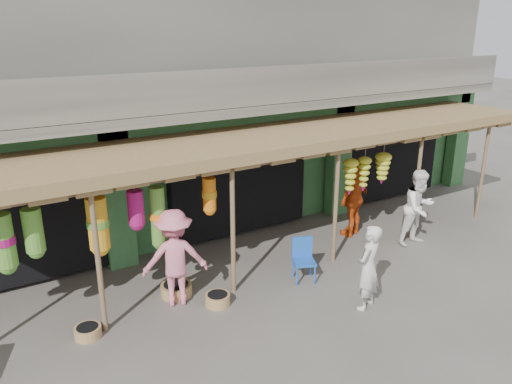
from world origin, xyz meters
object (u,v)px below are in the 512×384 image
blue_chair (303,257)px  person_right (419,208)px  person_vendor (354,197)px  person_shopper (175,258)px  person_front (368,268)px

blue_chair → person_right: person_right is taller
person_vendor → blue_chair: bearing=7.4°
person_right → person_vendor: bearing=127.8°
blue_chair → person_right: (3.32, -0.02, 0.41)m
person_shopper → person_right: bearing=-167.9°
person_front → person_shopper: size_ratio=0.87×
person_front → person_vendor: bearing=-150.7°
person_front → person_shopper: (-2.88, 1.97, 0.12)m
person_front → person_shopper: 3.50m
person_right → blue_chair: bearing=-179.5°
person_front → person_right: 3.32m
person_shopper → person_front: bearing=162.8°
blue_chair → person_shopper: person_shopper is taller
blue_chair → person_front: 1.54m
person_vendor → person_shopper: 5.00m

